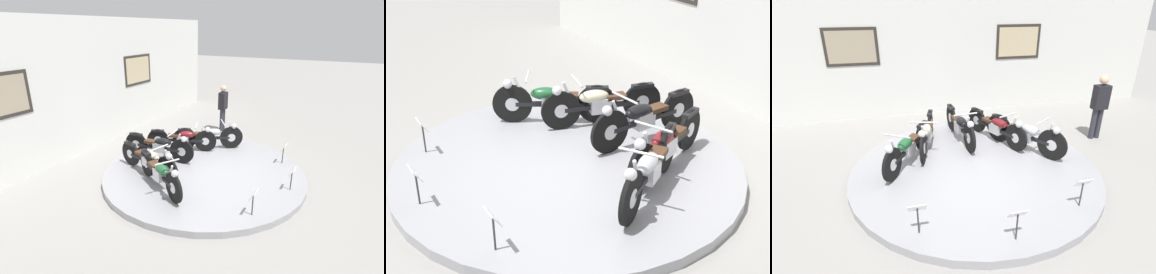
{
  "view_description": "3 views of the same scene",
  "coord_description": "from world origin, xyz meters",
  "views": [
    {
      "loc": [
        -6.03,
        -2.87,
        3.46
      ],
      "look_at": [
        0.0,
        0.33,
        0.94
      ],
      "focal_mm": 28.0,
      "sensor_mm": 36.0,
      "label": 1
    },
    {
      "loc": [
        5.71,
        -3.21,
        3.79
      ],
      "look_at": [
        0.25,
        0.02,
        0.63
      ],
      "focal_mm": 50.0,
      "sensor_mm": 36.0,
      "label": 2
    },
    {
      "loc": [
        -1.48,
        -5.03,
        3.16
      ],
      "look_at": [
        -0.13,
        0.38,
        0.64
      ],
      "focal_mm": 28.0,
      "sensor_mm": 36.0,
      "label": 3
    }
  ],
  "objects": [
    {
      "name": "motorcycle_green",
      "position": [
        -1.27,
        0.44,
        0.53
      ],
      "size": [
        1.07,
        1.73,
        0.79
      ],
      "color": "black",
      "rests_on": "display_platform"
    },
    {
      "name": "display_platform",
      "position": [
        0.0,
        0.0,
        0.07
      ],
      "size": [
        4.86,
        4.86,
        0.15
      ],
      "primitive_type": "cylinder",
      "color": "#99999E",
      "rests_on": "ground_plane"
    },
    {
      "name": "motorcycle_maroon",
      "position": [
        0.82,
        1.05,
        0.52
      ],
      "size": [
        0.82,
        1.83,
        0.78
      ],
      "color": "black",
      "rests_on": "display_platform"
    },
    {
      "name": "visitor_standing",
      "position": [
        3.41,
        0.92,
        0.9
      ],
      "size": [
        0.36,
        0.22,
        1.6
      ],
      "color": "#2D2D38",
      "rests_on": "ground_plane"
    },
    {
      "name": "motorcycle_cream",
      "position": [
        -0.81,
        1.05,
        0.53
      ],
      "size": [
        0.64,
        1.93,
        0.79
      ],
      "color": "black",
      "rests_on": "display_platform"
    },
    {
      "name": "back_wall",
      "position": [
        0.0,
        3.83,
        1.88
      ],
      "size": [
        14.0,
        0.22,
        3.75
      ],
      "color": "silver",
      "rests_on": "ground_plane"
    },
    {
      "name": "info_placard_front_centre",
      "position": [
        0.0,
        -2.08,
        0.51
      ],
      "size": [
        0.26,
        0.11,
        0.51
      ],
      "color": "#333338",
      "rests_on": "display_platform"
    },
    {
      "name": "motorcycle_black",
      "position": [
        0.0,
        1.29,
        0.54
      ],
      "size": [
        0.54,
        2.0,
        0.8
      ],
      "color": "black",
      "rests_on": "display_platform"
    },
    {
      "name": "motorcycle_silver",
      "position": [
        1.27,
        0.44,
        0.54
      ],
      "size": [
        1.15,
        1.71,
        0.81
      ],
      "color": "black",
      "rests_on": "display_platform"
    },
    {
      "name": "info_placard_front_left",
      "position": [
        -1.3,
        -1.63,
        0.51
      ],
      "size": [
        0.26,
        0.11,
        0.51
      ],
      "color": "#333338",
      "rests_on": "display_platform"
    },
    {
      "name": "ground_plane",
      "position": [
        0.0,
        0.0,
        0.0
      ],
      "size": [
        60.0,
        60.0,
        0.0
      ],
      "primitive_type": "plane",
      "color": "gray"
    },
    {
      "name": "info_placard_front_right",
      "position": [
        1.3,
        -1.63,
        0.51
      ],
      "size": [
        0.26,
        0.11,
        0.51
      ],
      "color": "#333338",
      "rests_on": "display_platform"
    }
  ]
}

